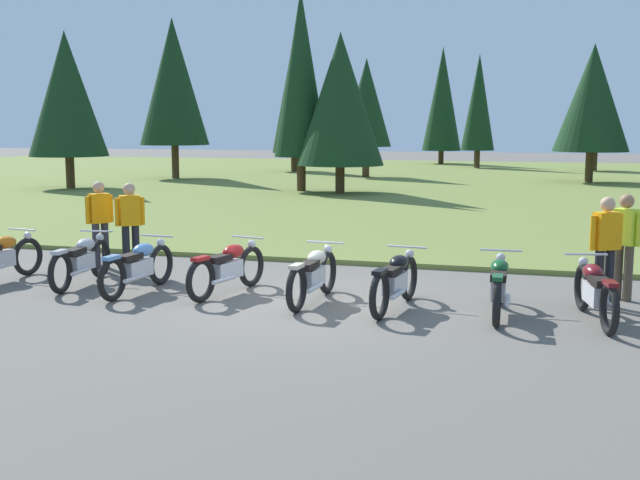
% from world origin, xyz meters
% --- Properties ---
extents(ground_plane, '(140.00, 140.00, 0.00)m').
position_xyz_m(ground_plane, '(0.00, 0.00, 0.00)').
color(ground_plane, '#605B54').
extents(grass_moorland, '(80.00, 44.00, 0.10)m').
position_xyz_m(grass_moorland, '(0.00, 25.37, 0.05)').
color(grass_moorland, olive).
rests_on(grass_moorland, ground).
extents(forest_treeline, '(32.72, 29.51, 8.69)m').
position_xyz_m(forest_treeline, '(-0.30, 27.64, 4.42)').
color(forest_treeline, '#47331E').
rests_on(forest_treeline, ground).
extents(motorcycle_silver, '(0.62, 2.10, 0.88)m').
position_xyz_m(motorcycle_silver, '(-4.14, 0.21, 0.44)').
color(motorcycle_silver, black).
rests_on(motorcycle_silver, ground).
extents(motorcycle_sky_blue, '(0.62, 2.10, 0.88)m').
position_xyz_m(motorcycle_sky_blue, '(-2.92, -0.04, 0.44)').
color(motorcycle_sky_blue, black).
rests_on(motorcycle_sky_blue, ground).
extents(motorcycle_red, '(0.71, 2.07, 0.88)m').
position_xyz_m(motorcycle_red, '(-1.46, 0.25, 0.44)').
color(motorcycle_red, black).
rests_on(motorcycle_red, ground).
extents(motorcycle_cream, '(0.62, 2.10, 0.88)m').
position_xyz_m(motorcycle_cream, '(0.05, 0.06, 0.44)').
color(motorcycle_cream, black).
rests_on(motorcycle_cream, ground).
extents(motorcycle_black, '(0.62, 2.10, 0.88)m').
position_xyz_m(motorcycle_black, '(1.36, -0.04, 0.44)').
color(motorcycle_black, black).
rests_on(motorcycle_black, ground).
extents(motorcycle_british_green, '(0.62, 2.10, 0.88)m').
position_xyz_m(motorcycle_british_green, '(2.86, 0.01, 0.44)').
color(motorcycle_british_green, black).
rests_on(motorcycle_british_green, ground).
extents(motorcycle_maroon, '(0.72, 2.08, 0.88)m').
position_xyz_m(motorcycle_maroon, '(4.17, -0.00, 0.44)').
color(motorcycle_maroon, black).
rests_on(motorcycle_maroon, ground).
extents(rider_in_hivis_vest, '(0.45, 0.40, 1.67)m').
position_xyz_m(rider_in_hivis_vest, '(-3.95, 1.54, 0.95)').
color(rider_in_hivis_vest, black).
rests_on(rider_in_hivis_vest, ground).
extents(rider_checking_bike, '(0.45, 0.40, 1.67)m').
position_xyz_m(rider_checking_bike, '(4.66, 1.57, 0.95)').
color(rider_checking_bike, '#4C4233').
rests_on(rider_checking_bike, ground).
extents(rider_near_row_end, '(0.39, 0.46, 1.67)m').
position_xyz_m(rider_near_row_end, '(-4.70, 1.71, 0.95)').
color(rider_near_row_end, '#2D2D38').
rests_on(rider_near_row_end, ground).
extents(rider_with_back_turned, '(0.48, 0.38, 1.67)m').
position_xyz_m(rider_with_back_turned, '(4.34, 1.00, 0.95)').
color(rider_with_back_turned, black).
rests_on(rider_with_back_turned, ground).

